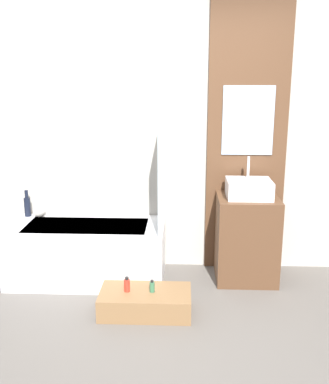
{
  "coord_description": "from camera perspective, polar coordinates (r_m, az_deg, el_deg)",
  "views": [
    {
      "loc": [
        0.18,
        -2.72,
        1.87
      ],
      "look_at": [
        0.04,
        0.71,
        0.98
      ],
      "focal_mm": 42.0,
      "sensor_mm": 36.0,
      "label": 1
    }
  ],
  "objects": [
    {
      "name": "bathtub",
      "position": [
        4.32,
        -9.73,
        -7.5
      ],
      "size": [
        1.44,
        0.68,
        0.53
      ],
      "color": "white",
      "rests_on": "ground_plane"
    },
    {
      "name": "ground_plane",
      "position": [
        3.31,
        -1.26,
        -19.92
      ],
      "size": [
        12.0,
        12.0,
        0.0
      ],
      "primitive_type": "plane",
      "color": "#605B56"
    },
    {
      "name": "wooden_step_bench",
      "position": [
        3.76,
        -2.44,
        -13.76
      ],
      "size": [
        0.74,
        0.4,
        0.18
      ],
      "primitive_type": "cube",
      "color": "olive",
      "rests_on": "ground_plane"
    },
    {
      "name": "wall_tiled_back",
      "position": [
        4.35,
        -0.02,
        6.95
      ],
      "size": [
        4.2,
        0.06,
        2.6
      ],
      "primitive_type": "cube",
      "color": "#B7B2A8",
      "rests_on": "ground_plane"
    },
    {
      "name": "bottle_soap_secondary",
      "position": [
        3.69,
        -1.59,
        -11.92
      ],
      "size": [
        0.04,
        0.04,
        0.1
      ],
      "color": "#38704C",
      "rests_on": "wooden_step_bench"
    },
    {
      "name": "vanity_cabinet",
      "position": [
        4.29,
        10.36,
        -5.82
      ],
      "size": [
        0.56,
        0.51,
        0.8
      ],
      "primitive_type": "cube",
      "color": "brown",
      "rests_on": "ground_plane"
    },
    {
      "name": "bottle_soap_primary",
      "position": [
        3.7,
        -4.79,
        -11.68
      ],
      "size": [
        0.05,
        0.05,
        0.12
      ],
      "color": "red",
      "rests_on": "wooden_step_bench"
    },
    {
      "name": "vase_tall_dark",
      "position": [
        4.61,
        -17.02,
        -1.67
      ],
      "size": [
        0.06,
        0.06,
        0.26
      ],
      "color": "black",
      "rests_on": "bathtub"
    },
    {
      "name": "vase_round_light",
      "position": [
        4.56,
        -15.58,
        -2.37
      ],
      "size": [
        0.12,
        0.12,
        0.12
      ],
      "primitive_type": "sphere",
      "color": "silver",
      "rests_on": "bathtub"
    },
    {
      "name": "sink",
      "position": [
        4.15,
        10.66,
        0.44
      ],
      "size": [
        0.4,
        0.35,
        0.36
      ],
      "color": "white",
      "rests_on": "vanity_cabinet"
    },
    {
      "name": "wall_wood_accent",
      "position": [
        4.33,
        10.43,
        6.82
      ],
      "size": [
        0.75,
        0.04,
        2.6
      ],
      "color": "brown",
      "rests_on": "ground_plane"
    },
    {
      "name": "glass_shower_screen",
      "position": [
        3.96,
        -0.56,
        2.4
      ],
      "size": [
        0.01,
        0.54,
        1.02
      ],
      "primitive_type": "cube",
      "color": "silver",
      "rests_on": "bathtub"
    }
  ]
}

